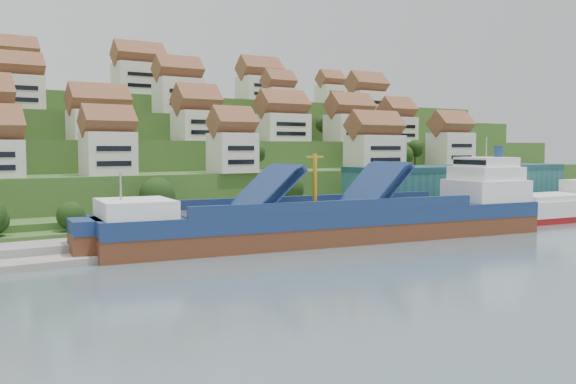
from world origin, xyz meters
TOP-DOWN VIEW (x-y plane):
  - ground at (0.00, 0.00)m, footprint 300.00×300.00m
  - quay at (20.00, 15.00)m, footprint 180.00×14.00m
  - hillside at (0.00, 103.55)m, footprint 260.00×128.00m
  - hillside_village at (0.31, 61.31)m, footprint 161.33×64.14m
  - hillside_trees at (-14.73, 41.83)m, footprint 142.00×62.45m
  - warehouse at (52.00, 17.00)m, footprint 60.00×15.00m
  - flagpole at (18.11, 10.00)m, footprint 1.28×0.16m
  - cargo_ship at (4.60, 0.88)m, footprint 83.80×24.41m
  - second_ship at (67.93, -0.65)m, footprint 34.05×15.40m

SIDE VIEW (x-z plane):
  - ground at x=0.00m, z-range 0.00..0.00m
  - quay at x=20.00m, z-range 0.00..2.20m
  - second_ship at x=67.93m, z-range -1.90..7.68m
  - cargo_ship at x=4.60m, z-range -5.75..12.68m
  - flagpole at x=18.11m, z-range 2.88..10.88m
  - warehouse at x=52.00m, z-range 2.20..12.20m
  - hillside at x=0.00m, z-range -4.84..26.16m
  - hillside_trees at x=-14.73m, z-range 0.18..30.35m
  - hillside_village at x=0.31m, z-range 10.14..39.19m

